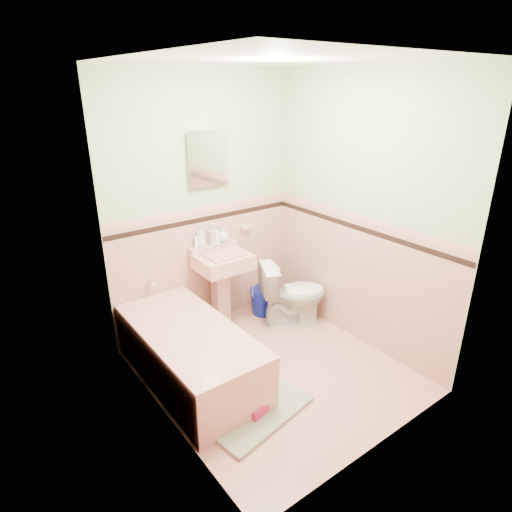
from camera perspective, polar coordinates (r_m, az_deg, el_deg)
floor at (r=3.94m, az=2.24°, el=-14.75°), size 2.20×2.20×0.00m
ceiling at (r=3.16m, az=2.97°, el=24.60°), size 2.20×2.20×0.00m
wall_back at (r=4.22m, az=-6.95°, el=6.62°), size 2.50×0.00×2.50m
wall_front at (r=2.65m, az=17.72°, el=-3.72°), size 2.50×0.00×2.50m
wall_left at (r=2.86m, az=-13.20°, el=-1.31°), size 0.00×2.50×2.50m
wall_right at (r=4.03m, az=13.74°, el=5.41°), size 0.00×2.50×2.50m
wainscot_back at (r=4.42m, az=-6.49°, el=-1.56°), size 2.00×0.00×2.00m
wainscot_front at (r=2.99m, az=16.07°, el=-14.98°), size 2.00×0.00×2.00m
wainscot_left at (r=3.17m, az=-11.98°, el=-12.11°), size 0.00×2.20×2.20m
wainscot_right at (r=4.24m, az=12.85°, el=-3.06°), size 0.00×2.20×2.20m
accent_back at (r=4.24m, az=-6.75°, el=4.88°), size 2.00×0.00×2.00m
accent_front at (r=2.72m, az=17.11°, el=-6.07°), size 2.00×0.00×2.00m
accent_left at (r=2.92m, az=-12.66°, el=-3.57°), size 0.00×2.20×2.20m
accent_right at (r=4.05m, az=13.41°, el=3.61°), size 0.00×2.20×2.20m
cap_back at (r=4.21m, az=-6.81°, el=6.18°), size 2.00×0.00×2.00m
cap_front at (r=2.67m, az=17.34°, el=-4.17°), size 2.00×0.00×2.00m
cap_left at (r=2.88m, az=-12.82°, el=-1.77°), size 0.00×2.20×2.20m
cap_right at (r=4.02m, az=13.53°, el=4.96°), size 0.00×2.20×2.20m
bathtub at (r=3.75m, az=-8.69°, el=-12.85°), size 0.70×1.50×0.45m
tub_faucet at (r=4.13m, az=-13.79°, el=-3.39°), size 0.04×0.12×0.04m
sink at (r=4.35m, az=-4.28°, el=-4.75°), size 0.51×0.48×0.81m
sink_faucet at (r=4.25m, az=-5.51°, el=2.55°), size 0.02×0.02×0.10m
medicine_cabinet at (r=4.12m, az=-6.41°, el=12.70°), size 0.40×0.04×0.50m
soap_dish at (r=4.51m, az=-1.35°, el=3.82°), size 0.11×0.06×0.04m
soap_bottle_left at (r=4.21m, az=-7.31°, el=2.63°), size 0.09×0.09×0.22m
soap_bottle_mid at (r=4.29m, az=-5.57°, el=2.89°), size 0.09×0.09×0.20m
soap_bottle_right at (r=4.35m, az=-4.37°, el=2.83°), size 0.14×0.14×0.15m
tube at (r=4.20m, az=-7.91°, el=1.83°), size 0.05×0.05×0.12m
toilet at (r=4.46m, az=4.92°, el=-4.98°), size 0.77×0.63×0.68m
bucket at (r=4.72m, az=0.95°, el=-5.99°), size 0.37×0.37×0.29m
bath_mat at (r=3.52m, az=-0.45°, el=-19.59°), size 0.91×0.68×0.03m
shoe at (r=3.43m, az=0.40°, el=-19.77°), size 0.18×0.11×0.07m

